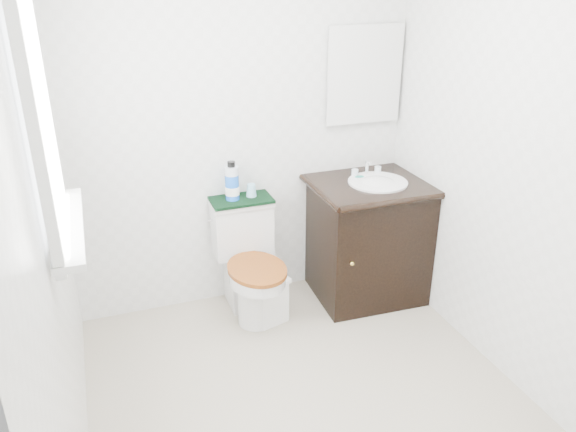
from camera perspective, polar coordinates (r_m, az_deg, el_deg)
floor at (r=3.07m, az=2.45°, el=-18.61°), size 2.40×2.40×0.00m
wall_back at (r=3.52m, az=-4.72°, el=9.37°), size 2.40×0.00×2.40m
wall_front at (r=1.53m, az=20.98°, el=-12.80°), size 2.40×0.00×2.40m
wall_left at (r=2.27m, az=-23.59°, el=-0.89°), size 0.00×2.40×2.40m
wall_right at (r=3.01m, az=22.70°, el=5.11°), size 0.00×2.40×2.40m
window at (r=2.40m, az=-24.06°, el=9.20°), size 0.02×0.70×0.90m
mirror at (r=3.73m, az=7.76°, el=14.01°), size 0.50×0.02×0.60m
toilet at (r=3.62m, az=-4.04°, el=-5.10°), size 0.39×0.62×0.73m
vanity at (r=3.79m, az=8.14°, el=-2.05°), size 0.75×0.65×0.92m
trash_bin at (r=3.59m, az=-1.88°, el=-8.45°), size 0.26×0.23×0.31m
towel at (r=3.55m, az=-4.77°, el=1.65°), size 0.39×0.22×0.02m
mouthwash_bottle at (r=3.50m, az=-5.71°, el=3.43°), size 0.09×0.09×0.25m
cup at (r=3.56m, az=-3.75°, el=2.63°), size 0.07×0.07×0.08m
soap_bar at (r=3.69m, az=7.26°, el=3.97°), size 0.08×0.05×0.02m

